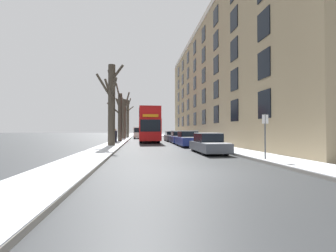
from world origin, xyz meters
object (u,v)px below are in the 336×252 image
object	(u,v)px
parked_car_3	(172,137)
parked_car_1	(188,139)
bare_tree_left_1	(120,116)
pedestrian_left_sidewalk	(115,136)
bare_tree_left_2	(124,117)
street_sign_post	(265,134)
double_decker_bus	(149,124)
parked_car_2	(179,138)
oncoming_van	(139,132)
parked_car_0	(208,144)
bare_tree_left_0	(111,102)
bare_tree_left_3	(128,117)

from	to	relation	value
parked_car_3	parked_car_1	bearing A→B (deg)	-90.00
bare_tree_left_1	parked_car_1	world-z (taller)	bare_tree_left_1
bare_tree_left_1	parked_car_3	xyz separation A→B (m)	(7.24, 2.04, -2.82)
parked_car_1	pedestrian_left_sidewalk	distance (m)	8.83
bare_tree_left_2	street_sign_post	distance (m)	30.59
double_decker_bus	parked_car_2	bearing A→B (deg)	-50.34
double_decker_bus	pedestrian_left_sidewalk	world-z (taller)	double_decker_bus
pedestrian_left_sidewalk	bare_tree_left_2	bearing A→B (deg)	54.48
parked_car_2	oncoming_van	size ratio (longest dim) A/B	0.72
parked_car_1	parked_car_2	distance (m)	5.14
bare_tree_left_1	pedestrian_left_sidewalk	size ratio (longest dim) A/B	4.39
bare_tree_left_1	parked_car_0	size ratio (longest dim) A/B	1.74
bare_tree_left_2	parked_car_3	size ratio (longest dim) A/B	1.76
bare_tree_left_1	parked_car_0	distance (m)	17.11
pedestrian_left_sidewalk	street_sign_post	xyz separation A→B (m)	(8.76, -15.97, 0.40)
bare_tree_left_1	parked_car_3	world-z (taller)	bare_tree_left_1
bare_tree_left_0	parked_car_0	bearing A→B (deg)	-42.02
street_sign_post	bare_tree_left_3	bearing A→B (deg)	102.69
parked_car_1	oncoming_van	distance (m)	23.48
parked_car_1	street_sign_post	world-z (taller)	street_sign_post
street_sign_post	oncoming_van	bearing A→B (deg)	100.12
parked_car_2	parked_car_0	bearing A→B (deg)	-90.00
double_decker_bus	pedestrian_left_sidewalk	xyz separation A→B (m)	(-3.96, -4.36, -1.54)
bare_tree_left_2	oncoming_van	bearing A→B (deg)	62.13
parked_car_3	street_sign_post	xyz separation A→B (m)	(1.40, -21.85, 0.68)
double_decker_bus	bare_tree_left_1	bearing A→B (deg)	-172.30
parked_car_2	oncoming_van	distance (m)	18.47
double_decker_bus	street_sign_post	xyz separation A→B (m)	(4.80, -20.33, -1.14)
bare_tree_left_0	street_sign_post	size ratio (longest dim) A/B	3.28
oncoming_van	bare_tree_left_1	bearing A→B (deg)	-100.14
bare_tree_left_0	parked_car_2	bearing A→B (deg)	35.28
parked_car_3	pedestrian_left_sidewalk	bearing A→B (deg)	-141.37
parked_car_0	bare_tree_left_3	bearing A→B (deg)	102.08
parked_car_1	parked_car_2	xyz separation A→B (m)	(0.00, 5.14, -0.02)
parked_car_2	bare_tree_left_2	bearing A→B (deg)	119.15
bare_tree_left_3	parked_car_1	size ratio (longest dim) A/B	2.12
parked_car_0	pedestrian_left_sidewalk	size ratio (longest dim) A/B	2.52
oncoming_van	bare_tree_left_0	bearing A→B (deg)	-96.35
bare_tree_left_0	pedestrian_left_sidewalk	distance (m)	5.83
parked_car_0	parked_car_3	size ratio (longest dim) A/B	0.95
parked_car_0	street_sign_post	xyz separation A→B (m)	(1.40, -4.57, 0.71)
double_decker_bus	street_sign_post	distance (m)	20.92
parked_car_0	pedestrian_left_sidewalk	distance (m)	13.57
street_sign_post	parked_car_1	bearing A→B (deg)	97.20
double_decker_bus	parked_car_3	bearing A→B (deg)	24.08
parked_car_2	oncoming_van	bearing A→B (deg)	104.70
bare_tree_left_1	oncoming_van	size ratio (longest dim) A/B	1.37
bare_tree_left_1	street_sign_post	xyz separation A→B (m)	(8.64, -19.81, -2.14)
bare_tree_left_2	double_decker_bus	bearing A→B (deg)	-66.60
bare_tree_left_3	parked_car_0	size ratio (longest dim) A/B	2.10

